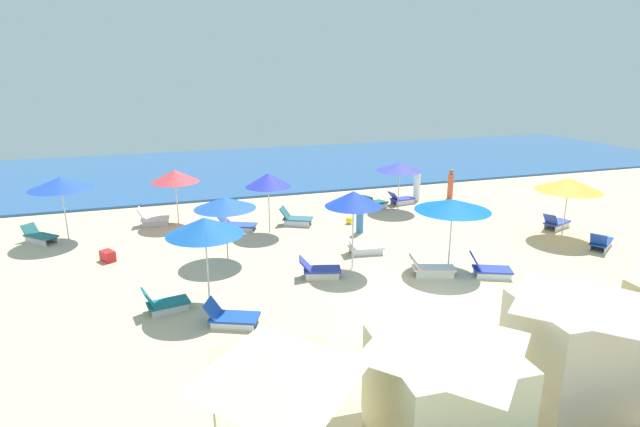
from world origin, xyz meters
The scene contains 33 objects.
ground_plane centered at (0.00, 0.00, 0.00)m, with size 60.00×60.00×0.00m, color beige.
ocean centered at (0.00, 22.05, 0.06)m, with size 60.00×15.90×0.12m, color #295898.
cabana_0 centered at (-5.60, -4.44, 1.29)m, with size 2.23×2.45×2.51m.
cabana_1 centered at (-2.74, -4.47, 1.23)m, with size 2.46×2.50×2.40m.
cabana_2 centered at (0.24, -4.22, 1.40)m, with size 2.27×2.14×2.72m.
umbrella_0 centered at (8.00, 4.12, 2.15)m, with size 2.49×2.49×2.40m.
lounge_chair_0_0 centered at (8.38, 2.63, 0.25)m, with size 1.55×1.27×0.72m.
lounge_chair_0_1 centered at (8.56, 5.08, 0.27)m, with size 1.50×0.99×0.73m.
umbrella_1 centered at (-10.60, 9.84, 2.28)m, with size 2.35×2.35×2.51m.
lounge_chair_1_0 centered at (-11.62, 9.92, 0.26)m, with size 1.41×1.38×0.67m.
umbrella_2 centered at (3.61, 9.77, 2.07)m, with size 2.17×2.17×2.25m.
lounge_chair_2_0 centered at (2.65, 10.33, 0.27)m, with size 1.38×1.09×0.72m.
lounge_chair_2_1 centered at (4.20, 10.65, 0.27)m, with size 1.38×0.78×0.68m.
umbrella_3 centered at (-4.98, 5.80, 2.06)m, with size 2.11×2.11×2.26m.
umbrella_4 centered at (1.98, 2.76, 2.19)m, with size 2.47×2.47×2.38m.
lounge_chair_4_0 centered at (2.81, 1.73, 0.27)m, with size 1.47×1.13×0.76m.
lounge_chair_4_1 centered at (1.07, 2.37, 0.25)m, with size 1.58×1.01×0.67m.
umbrella_5 centered at (-5.96, 2.50, 2.34)m, with size 2.13×2.13×2.58m.
lounge_chair_5_0 centered at (-5.57, 1.11, 0.24)m, with size 1.52×1.15×0.67m.
lounge_chair_5_1 centered at (-7.20, 2.45, 0.26)m, with size 1.30×0.79×0.74m.
umbrella_6 centered at (-2.93, 8.27, 2.21)m, with size 1.83×1.83×2.48m.
lounge_chair_6_0 centered at (-4.14, 9.12, 0.22)m, with size 1.66×1.23×0.62m.
lounge_chair_6_1 centered at (-1.64, 9.01, 0.29)m, with size 1.50×1.20×0.77m.
umbrella_7 centered at (-1.12, 3.72, 2.41)m, with size 1.87×1.87×2.67m.
lounge_chair_7_0 centered at (-0.23, 4.89, 0.25)m, with size 1.44×0.78×0.63m.
lounge_chair_7_1 centered at (-2.42, 3.35, 0.27)m, with size 1.44×0.95×0.67m.
umbrella_8 centered at (-6.39, 10.72, 2.10)m, with size 2.00×2.00×2.37m.
lounge_chair_8_0 centered at (-7.46, 10.85, 0.30)m, with size 1.31×0.77×0.81m.
beachgoer_0 centered at (7.14, 10.89, 0.73)m, with size 0.33×0.33×1.52m.
beachgoer_1 centered at (5.28, 11.04, 0.77)m, with size 0.42×0.42×1.65m.
beachgoer_2 centered at (0.58, 7.17, 0.74)m, with size 0.38×0.38×1.54m.
cooler_box_0 centered at (-8.97, 6.99, 0.18)m, with size 0.54×0.35×0.37m, color red.
beach_ball_1 centered at (0.61, 8.42, 0.16)m, with size 0.32×0.32×0.32m, color yellow.
Camera 1 is at (-7.02, -10.82, 6.47)m, focal length 28.12 mm.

